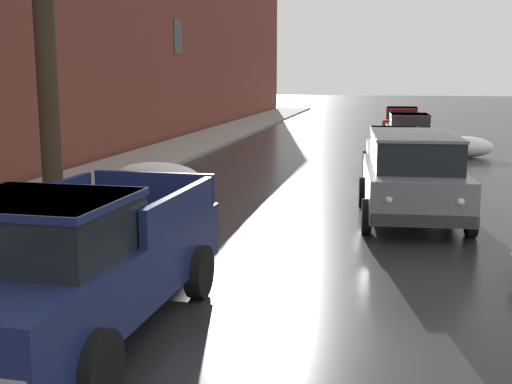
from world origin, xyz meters
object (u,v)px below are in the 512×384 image
at_px(sedan_silver_parked_kerbside_mid, 395,151).
at_px(pickup_truck_darkblue_approaching_near_lane, 70,263).
at_px(sedan_maroon_parked_far_down_block, 409,130).
at_px(sedan_red_queued_behind_truck, 402,121).
at_px(bare_tree_second_along_sidewalk, 44,31).
at_px(suv_grey_parked_kerbside_close, 413,173).

bearing_deg(sedan_silver_parked_kerbside_mid, pickup_truck_darkblue_approaching_near_lane, -105.80).
distance_m(sedan_maroon_parked_far_down_block, sedan_red_queued_behind_truck, 5.66).
height_order(bare_tree_second_along_sidewalk, sedan_red_queued_behind_truck, bare_tree_second_along_sidewalk).
bearing_deg(bare_tree_second_along_sidewalk, sedan_maroon_parked_far_down_block, 64.28).
bearing_deg(sedan_maroon_parked_far_down_block, sedan_silver_parked_kerbside_mid, -94.73).
relative_size(bare_tree_second_along_sidewalk, suv_grey_parked_kerbside_close, 1.60).
bearing_deg(sedan_maroon_parked_far_down_block, sedan_red_queued_behind_truck, 92.01).
height_order(pickup_truck_darkblue_approaching_near_lane, sedan_maroon_parked_far_down_block, pickup_truck_darkblue_approaching_near_lane).
xyz_separation_m(pickup_truck_darkblue_approaching_near_lane, suv_grey_parked_kerbside_close, (4.06, 7.12, 0.11)).
bearing_deg(pickup_truck_darkblue_approaching_near_lane, sedan_red_queued_behind_truck, 81.05).
relative_size(sedan_silver_parked_kerbside_mid, sedan_maroon_parked_far_down_block, 1.01).
xyz_separation_m(sedan_silver_parked_kerbside_mid, sedan_red_queued_behind_truck, (0.45, 13.44, 0.00)).
distance_m(bare_tree_second_along_sidewalk, suv_grey_parked_kerbside_close, 7.95).
relative_size(bare_tree_second_along_sidewalk, pickup_truck_darkblue_approaching_near_lane, 1.39).
bearing_deg(suv_grey_parked_kerbside_close, pickup_truck_darkblue_approaching_near_lane, -119.69).
xyz_separation_m(pickup_truck_darkblue_approaching_near_lane, sedan_silver_parked_kerbside_mid, (3.77, 13.30, -0.13)).
distance_m(pickup_truck_darkblue_approaching_near_lane, sedan_silver_parked_kerbside_mid, 13.83).
distance_m(sedan_silver_parked_kerbside_mid, sedan_maroon_parked_far_down_block, 7.81).
relative_size(suv_grey_parked_kerbside_close, sedan_maroon_parked_far_down_block, 1.10).
xyz_separation_m(suv_grey_parked_kerbside_close, sedan_silver_parked_kerbside_mid, (-0.29, 6.18, -0.24)).
distance_m(sedan_silver_parked_kerbside_mid, sedan_red_queued_behind_truck, 13.45).
bearing_deg(bare_tree_second_along_sidewalk, sedan_silver_parked_kerbside_mid, 48.85).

